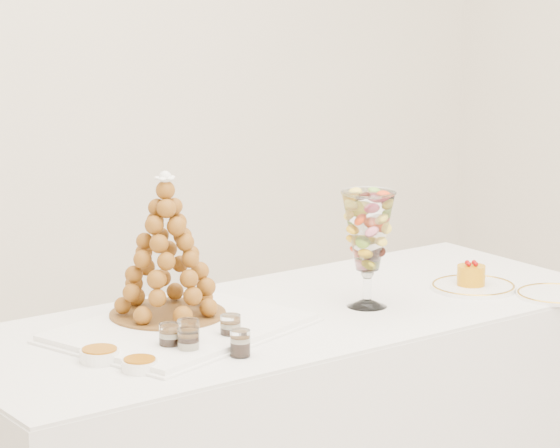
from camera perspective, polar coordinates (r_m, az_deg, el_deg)
buffet_table at (r=3.58m, az=0.28°, el=-9.20°), size 1.85×0.79×0.69m
lace_tray at (r=3.32m, az=-4.32°, el=-4.49°), size 0.68×0.59×0.02m
macaron_vase at (r=3.50m, az=3.80°, el=-0.38°), size 0.14×0.14×0.31m
cake_plate at (r=3.75m, az=8.31°, el=-2.70°), size 0.24×0.24×0.01m
spare_plate at (r=3.71m, az=11.79°, el=-3.00°), size 0.22×0.22×0.01m
verrine_a at (r=3.15m, az=-4.75°, el=-4.92°), size 0.06×0.06×0.07m
verrine_b at (r=3.18m, az=-3.96°, el=-4.75°), size 0.07×0.07×0.07m
verrine_c at (r=3.22m, az=-2.14°, el=-4.51°), size 0.06×0.06×0.07m
verrine_d at (r=3.12m, az=-3.96°, el=-5.11°), size 0.06×0.06×0.07m
verrine_e at (r=3.12m, az=-1.72°, el=-5.15°), size 0.05×0.05×0.06m
ramekin_back at (r=3.11m, az=-7.77°, el=-5.64°), size 0.09×0.09×0.03m
ramekin_front at (r=3.04m, az=-6.06°, el=-6.07°), size 0.08×0.08×0.03m
croquembouche at (r=3.36m, az=-4.91°, el=-0.95°), size 0.31×0.31×0.37m
mousse_cake at (r=3.74m, az=8.22°, el=-2.18°), size 0.08×0.08×0.07m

